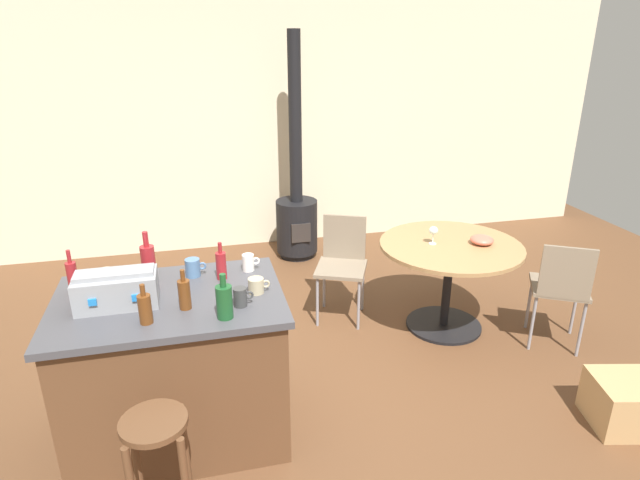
{
  "coord_description": "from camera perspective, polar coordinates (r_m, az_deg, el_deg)",
  "views": [
    {
      "loc": [
        -0.78,
        -2.79,
        2.27
      ],
      "look_at": [
        0.04,
        0.53,
        0.95
      ],
      "focal_mm": 29.92,
      "sensor_mm": 36.0,
      "label": 1
    }
  ],
  "objects": [
    {
      "name": "bottle_4",
      "position": [
        3.24,
        -24.94,
        -3.64
      ],
      "size": [
        0.06,
        0.06,
        0.26
      ],
      "color": "maroon",
      "rests_on": "kitchen_island"
    },
    {
      "name": "bottle_3",
      "position": [
        3.31,
        -17.93,
        -2.21
      ],
      "size": [
        0.07,
        0.07,
        0.24
      ],
      "color": "#603314",
      "rests_on": "kitchen_island"
    },
    {
      "name": "folding_chair_far",
      "position": [
        4.47,
        2.4,
        -2.13
      ],
      "size": [
        0.53,
        0.53,
        0.86
      ],
      "color": "#7F705B",
      "rests_on": "ground_plane"
    },
    {
      "name": "cup_2",
      "position": [
        3.28,
        -7.65,
        -2.4
      ],
      "size": [
        0.11,
        0.07,
        0.1
      ],
      "color": "white",
      "rests_on": "kitchen_island"
    },
    {
      "name": "back_wall",
      "position": [
        5.95,
        -6.29,
        12.14
      ],
      "size": [
        8.0,
        0.1,
        2.7
      ],
      "primitive_type": "cube",
      "color": "beige",
      "rests_on": "ground_plane"
    },
    {
      "name": "wood_stove",
      "position": [
        5.67,
        -2.52,
        3.42
      ],
      "size": [
        0.44,
        0.45,
        2.32
      ],
      "color": "black",
      "rests_on": "ground_plane"
    },
    {
      "name": "bottle_6",
      "position": [
        3.21,
        -17.86,
        -2.4
      ],
      "size": [
        0.08,
        0.08,
        0.32
      ],
      "color": "maroon",
      "rests_on": "kitchen_island"
    },
    {
      "name": "dining_table",
      "position": [
        4.36,
        13.65,
        -2.49
      ],
      "size": [
        1.12,
        1.12,
        0.74
      ],
      "color": "black",
      "rests_on": "ground_plane"
    },
    {
      "name": "cup_0",
      "position": [
        3.26,
        -13.42,
        -2.89
      ],
      "size": [
        0.12,
        0.09,
        0.11
      ],
      "color": "#4C7099",
      "rests_on": "kitchen_island"
    },
    {
      "name": "cardboard_box",
      "position": [
        3.9,
        29.75,
        -14.89
      ],
      "size": [
        0.46,
        0.45,
        0.31
      ],
      "primitive_type": "cube",
      "rotation": [
        0.0,
        0.0,
        -0.23
      ],
      "color": "tan",
      "rests_on": "ground_plane"
    },
    {
      "name": "ground_plane",
      "position": [
        3.68,
        1.41,
        -16.94
      ],
      "size": [
        8.8,
        8.8,
        0.0
      ],
      "primitive_type": "plane",
      "color": "brown"
    },
    {
      "name": "bottle_5",
      "position": [
        2.75,
        -10.2,
        -6.44
      ],
      "size": [
        0.08,
        0.08,
        0.24
      ],
      "color": "#194C23",
      "rests_on": "kitchen_island"
    },
    {
      "name": "serving_bowl",
      "position": [
        4.35,
        16.93,
        0.02
      ],
      "size": [
        0.18,
        0.18,
        0.07
      ],
      "primitive_type": "ellipsoid",
      "color": "#DB6651",
      "rests_on": "dining_table"
    },
    {
      "name": "toolbox",
      "position": [
        3.02,
        -20.93,
        -4.91
      ],
      "size": [
        0.42,
        0.23,
        0.2
      ],
      "color": "gray",
      "rests_on": "kitchen_island"
    },
    {
      "name": "kitchen_island",
      "position": [
        3.29,
        -15.09,
        -13.08
      ],
      "size": [
        1.25,
        0.86,
        0.92
      ],
      "color": "brown",
      "rests_on": "ground_plane"
    },
    {
      "name": "bottle_0",
      "position": [
        3.18,
        -10.52,
        -2.62
      ],
      "size": [
        0.06,
        0.06,
        0.23
      ],
      "color": "maroon",
      "rests_on": "kitchen_island"
    },
    {
      "name": "bottle_1",
      "position": [
        2.8,
        -18.21,
        -6.95
      ],
      "size": [
        0.07,
        0.07,
        0.21
      ],
      "color": "#603314",
      "rests_on": "kitchen_island"
    },
    {
      "name": "cup_4",
      "position": [
        3.34,
        -21.81,
        -3.54
      ],
      "size": [
        0.11,
        0.08,
        0.08
      ],
      "color": "tan",
      "rests_on": "kitchen_island"
    },
    {
      "name": "wine_glass",
      "position": [
        4.23,
        12.04,
        0.94
      ],
      "size": [
        0.07,
        0.07,
        0.14
      ],
      "color": "silver",
      "rests_on": "dining_table"
    },
    {
      "name": "cup_1",
      "position": [
        3.0,
        -6.82,
        -4.86
      ],
      "size": [
        0.12,
        0.09,
        0.09
      ],
      "color": "tan",
      "rests_on": "kitchen_island"
    },
    {
      "name": "folding_chair_near",
      "position": [
        4.38,
        24.39,
        -4.46
      ],
      "size": [
        0.55,
        0.55,
        0.87
      ],
      "color": "#7F705B",
      "rests_on": "ground_plane"
    },
    {
      "name": "cup_3",
      "position": [
        2.87,
        -8.49,
        -6.04
      ],
      "size": [
        0.11,
        0.07,
        0.1
      ],
      "color": "#383838",
      "rests_on": "kitchen_island"
    },
    {
      "name": "wooden_stool",
      "position": [
        2.72,
        -16.92,
        -21.25
      ],
      "size": [
        0.3,
        0.3,
        0.68
      ],
      "color": "brown",
      "rests_on": "ground_plane"
    },
    {
      "name": "bottle_2",
      "position": [
        2.88,
        -14.3,
        -5.58
      ],
      "size": [
        0.06,
        0.06,
        0.22
      ],
      "color": "#603314",
      "rests_on": "kitchen_island"
    }
  ]
}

